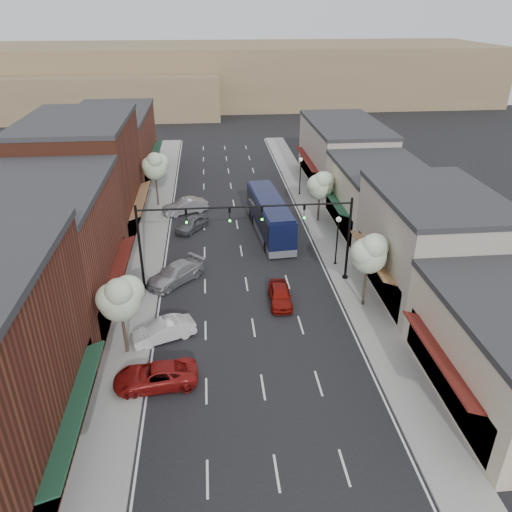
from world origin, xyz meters
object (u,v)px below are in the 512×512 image
object	(u,v)px
tree_right_far	(321,184)
parked_car_b	(163,330)
tree_left_far	(155,166)
parked_car_d	(192,224)
signal_mast_right	(319,228)
parked_car_e	(185,206)
tree_right_near	(369,252)
red_hatchback	(280,295)
signal_mast_left	(171,234)
coach_bus	(270,215)
parked_car_c	(175,274)
lamp_post_near	(338,233)
parked_car_a	(156,376)
lamp_post_far	(300,170)
tree_left_near	(120,297)

from	to	relation	value
tree_right_far	parked_car_b	size ratio (longest dim) A/B	1.29
tree_left_far	parked_car_d	xyz separation A→B (m)	(3.77, -6.90, -3.92)
signal_mast_right	parked_car_e	xyz separation A→B (m)	(-10.90, 15.63, -3.84)
signal_mast_right	tree_right_near	xyz separation A→B (m)	(2.73, -4.05, -0.17)
signal_mast_right	red_hatchback	bearing A→B (deg)	-138.23
signal_mast_left	coach_bus	distance (m)	13.22
parked_car_c	parked_car_b	bearing A→B (deg)	-48.68
tree_right_near	red_hatchback	bearing A→B (deg)	170.13
tree_right_near	signal_mast_right	bearing A→B (deg)	123.91
parked_car_e	parked_car_c	bearing A→B (deg)	-24.21
tree_left_far	parked_car_e	size ratio (longest dim) A/B	1.29
lamp_post_near	parked_car_a	size ratio (longest dim) A/B	0.91
signal_mast_right	parked_car_b	distance (m)	14.03
parked_car_a	parked_car_b	xyz separation A→B (m)	(0.14, 4.50, 0.01)
lamp_post_far	signal_mast_left	bearing A→B (deg)	-123.86
parked_car_e	tree_left_far	bearing A→B (deg)	-150.71
tree_left_near	coach_bus	bearing A→B (deg)	57.47
tree_right_near	parked_car_d	bearing A→B (deg)	130.35
tree_left_far	red_hatchback	xyz separation A→B (m)	(10.52, -20.94, -3.92)
tree_right_near	parked_car_b	xyz separation A→B (m)	(-14.40, -2.65, -3.76)
tree_right_far	parked_car_b	distance (m)	23.79
parked_car_c	tree_left_far	bearing A→B (deg)	143.38
tree_left_far	coach_bus	world-z (taller)	tree_left_far
signal_mast_right	parked_car_b	xyz separation A→B (m)	(-11.68, -6.70, -3.93)
tree_right_far	parked_car_d	xyz separation A→B (m)	(-12.83, -0.90, -3.30)
signal_mast_left	parked_car_a	world-z (taller)	signal_mast_left
lamp_post_far	parked_car_b	xyz separation A→B (m)	(-13.86, -26.71, -2.31)
red_hatchback	parked_car_c	size ratio (longest dim) A/B	0.77
coach_bus	parked_car_d	bearing A→B (deg)	164.44
lamp_post_near	tree_left_near	bearing A→B (deg)	-146.67
tree_right_far	tree_left_near	bearing A→B (deg)	-129.69
tree_left_far	parked_car_a	distance (m)	29.48
signal_mast_right	lamp_post_near	size ratio (longest dim) A/B	1.85
signal_mast_right	tree_left_near	distance (m)	16.05
signal_mast_right	parked_car_d	xyz separation A→B (m)	(-10.11, 11.05, -3.93)
tree_right_far	parked_car_c	xyz separation A→B (m)	(-13.97, -11.04, -3.24)
red_hatchback	parked_car_e	distance (m)	20.09
tree_right_far	parked_car_e	size ratio (longest dim) A/B	1.14
tree_left_near	coach_bus	size ratio (longest dim) A/B	0.49
parked_car_d	red_hatchback	bearing A→B (deg)	-29.09
tree_left_far	tree_right_near	bearing A→B (deg)	-52.96
tree_right_near	lamp_post_far	xyz separation A→B (m)	(-0.55, 24.06, -1.45)
tree_left_near	tree_left_far	world-z (taller)	tree_left_far
coach_bus	red_hatchback	size ratio (longest dim) A/B	2.93
red_hatchback	parked_car_c	world-z (taller)	parked_car_c
red_hatchback	parked_car_e	world-z (taller)	parked_car_e
signal_mast_right	coach_bus	world-z (taller)	signal_mast_right
tree_right_far	parked_car_e	world-z (taller)	tree_right_far
parked_car_d	signal_mast_right	bearing A→B (deg)	-12.32
tree_left_near	parked_car_c	xyz separation A→B (m)	(2.63, 8.96, -3.47)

